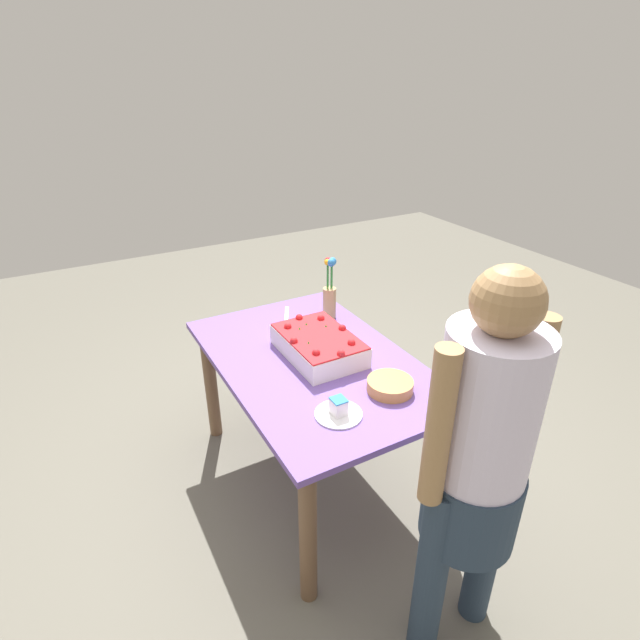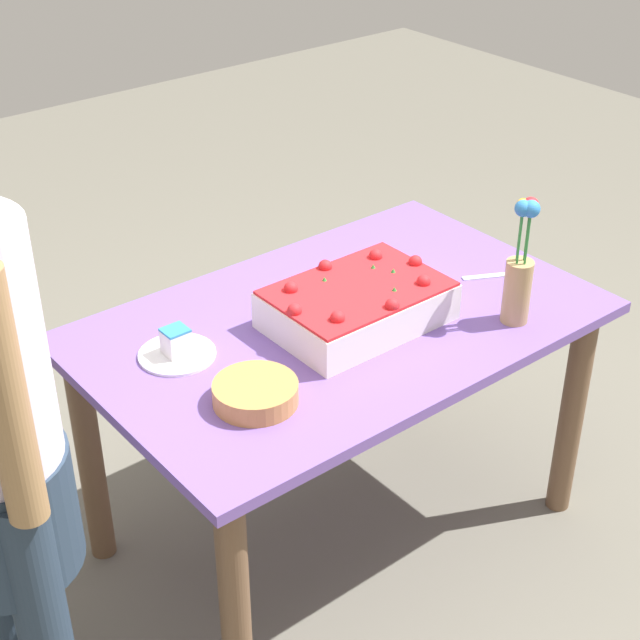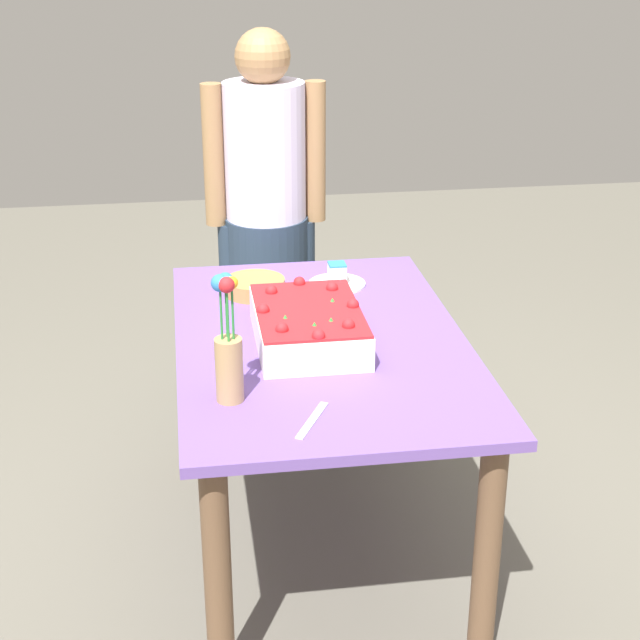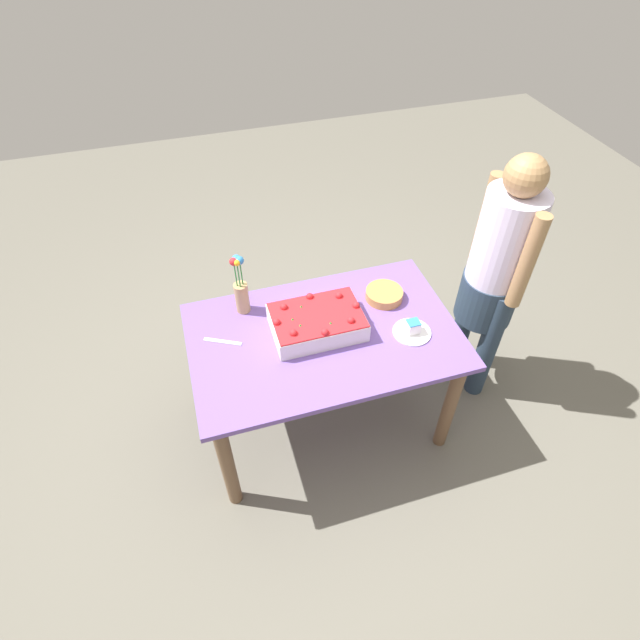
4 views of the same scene
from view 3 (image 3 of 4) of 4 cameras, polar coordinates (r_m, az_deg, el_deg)
ground_plane at (r=3.22m, az=0.05°, el=-12.84°), size 8.00×8.00×0.00m
dining_table at (r=2.91m, az=0.05°, el=-3.20°), size 1.32×0.84×0.72m
sheet_cake at (r=2.81m, az=-0.68°, el=-0.30°), size 0.44×0.30×0.13m
serving_plate_with_slice at (r=3.25m, az=0.99°, el=2.40°), size 0.19×0.19×0.08m
cake_knife at (r=2.41m, az=-0.46°, el=-5.85°), size 0.18×0.11×0.00m
flower_vase at (r=2.46m, az=-5.37°, el=-1.74°), size 0.07×0.07×0.34m
fruit_bowl at (r=3.18m, az=-3.81°, el=1.97°), size 0.20×0.20×0.05m
person_standing at (r=3.70m, az=-3.17°, el=6.82°), size 0.31×0.45×1.49m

